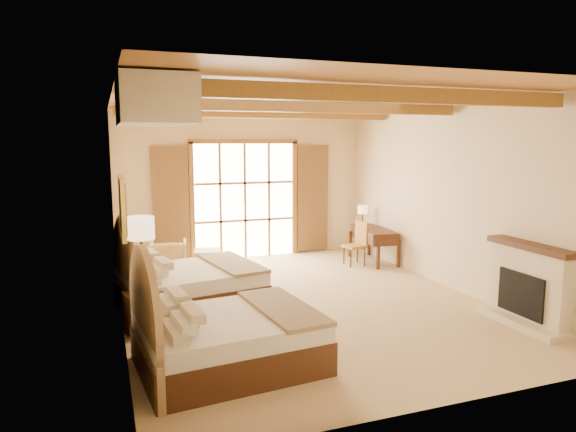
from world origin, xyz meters
name	(u,v)px	position (x,y,z in m)	size (l,w,h in m)	color
floor	(302,302)	(0.00, 0.00, 0.00)	(7.00, 7.00, 0.00)	#D1B58C
wall_back	(244,185)	(0.00, 3.50, 1.60)	(5.50, 5.50, 0.00)	beige
wall_left	(117,211)	(-2.75, 0.00, 1.60)	(7.00, 7.00, 0.00)	beige
wall_right	(450,197)	(2.75, 0.00, 1.60)	(7.00, 7.00, 0.00)	beige
ceiling	(303,98)	(0.00, 0.00, 3.20)	(7.00, 7.00, 0.00)	#AF7A3D
ceiling_beams	(303,106)	(0.00, 0.00, 3.08)	(5.39, 4.60, 0.18)	olive
french_doors	(245,201)	(0.00, 3.44, 1.25)	(3.95, 0.08, 2.60)	white
fireplace	(528,289)	(2.60, -2.00, 0.51)	(0.46, 1.40, 1.16)	beige
painting	(123,207)	(-2.70, -0.75, 1.75)	(0.06, 0.95, 0.75)	#E7CD4D
canopy_valance	(154,102)	(-2.40, -2.00, 2.95)	(0.70, 1.40, 0.45)	beige
bed_near	(217,335)	(-1.80, -1.92, 0.39)	(2.11, 1.67, 1.30)	#402010
bed_far	(181,283)	(-1.86, 0.34, 0.40)	(2.27, 1.85, 1.34)	#402010
nightstand	(145,313)	(-2.48, -0.53, 0.28)	(0.47, 0.47, 0.56)	#402010
floor_lamp	(141,236)	(-2.50, -0.77, 1.38)	(0.34, 0.34, 1.62)	#332016
armchair	(168,256)	(-1.78, 2.64, 0.32)	(0.69, 0.71, 0.64)	tan
ottoman	(208,259)	(-1.00, 2.66, 0.19)	(0.53, 0.53, 0.39)	#A07553
desk	(373,244)	(2.44, 2.07, 0.38)	(0.73, 1.39, 0.72)	#402010
desk_chair	(355,252)	(1.95, 1.94, 0.28)	(0.45, 0.45, 0.90)	#A3742F
desk_lamp	(363,210)	(2.44, 2.58, 1.04)	(0.21, 0.21, 0.43)	#332016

